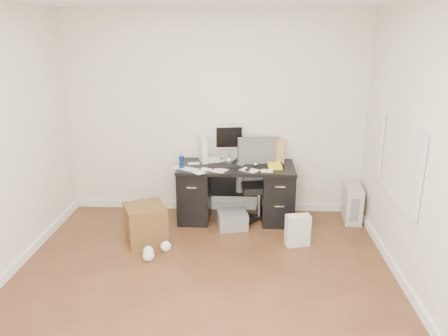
# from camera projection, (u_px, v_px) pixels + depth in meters

# --- Properties ---
(ground) EXTENTS (4.00, 4.00, 0.00)m
(ground) POSITION_uv_depth(u_px,v_px,m) (201.00, 287.00, 4.31)
(ground) COLOR #472916
(ground) RESTS_ON ground
(room_shell) EXTENTS (4.02, 4.02, 2.71)m
(room_shell) POSITION_uv_depth(u_px,v_px,m) (202.00, 121.00, 3.84)
(room_shell) COLOR silver
(room_shell) RESTS_ON ground
(desk) EXTENTS (1.50, 0.70, 0.75)m
(desk) POSITION_uv_depth(u_px,v_px,m) (236.00, 191.00, 5.75)
(desk) COLOR black
(desk) RESTS_ON ground
(loose_papers) EXTENTS (1.10, 0.60, 0.00)m
(loose_papers) POSITION_uv_depth(u_px,v_px,m) (221.00, 166.00, 5.60)
(loose_papers) COLOR white
(loose_papers) RESTS_ON desk
(lcd_monitor) EXTENTS (0.41, 0.27, 0.49)m
(lcd_monitor) POSITION_uv_depth(u_px,v_px,m) (229.00, 143.00, 5.80)
(lcd_monitor) COLOR silver
(lcd_monitor) RESTS_ON desk
(keyboard) EXTENTS (0.39, 0.14, 0.02)m
(keyboard) POSITION_uv_depth(u_px,v_px,m) (222.00, 166.00, 5.58)
(keyboard) COLOR black
(keyboard) RESTS_ON desk
(computer_mouse) EXTENTS (0.07, 0.07, 0.05)m
(computer_mouse) POSITION_uv_depth(u_px,v_px,m) (256.00, 164.00, 5.61)
(computer_mouse) COLOR silver
(computer_mouse) RESTS_ON desk
(travel_mug) EXTENTS (0.09, 0.09, 0.16)m
(travel_mug) POSITION_uv_depth(u_px,v_px,m) (182.00, 162.00, 5.53)
(travel_mug) COLOR navy
(travel_mug) RESTS_ON desk
(white_binder) EXTENTS (0.21, 0.31, 0.33)m
(white_binder) POSITION_uv_depth(u_px,v_px,m) (203.00, 149.00, 5.79)
(white_binder) COLOR silver
(white_binder) RESTS_ON desk
(magazine_file) EXTENTS (0.20, 0.30, 0.32)m
(magazine_file) POSITION_uv_depth(u_px,v_px,m) (278.00, 150.00, 5.77)
(magazine_file) COLOR #AD7C54
(magazine_file) RESTS_ON desk
(pen_cup) EXTENTS (0.10, 0.10, 0.21)m
(pen_cup) POSITION_uv_depth(u_px,v_px,m) (252.00, 153.00, 5.83)
(pen_cup) COLOR #553418
(pen_cup) RESTS_ON desk
(yellow_book) EXTENTS (0.19, 0.24, 0.04)m
(yellow_book) POSITION_uv_depth(u_px,v_px,m) (275.00, 166.00, 5.58)
(yellow_book) COLOR yellow
(yellow_book) RESTS_ON desk
(paper_remote) EXTENTS (0.29, 0.27, 0.02)m
(paper_remote) POSITION_uv_depth(u_px,v_px,m) (249.00, 169.00, 5.46)
(paper_remote) COLOR white
(paper_remote) RESTS_ON desk
(office_chair) EXTENTS (0.70, 0.70, 1.08)m
(office_chair) POSITION_uv_depth(u_px,v_px,m) (260.00, 181.00, 5.69)
(office_chair) COLOR #505250
(office_chair) RESTS_ON ground
(pc_tower) EXTENTS (0.25, 0.49, 0.48)m
(pc_tower) POSITION_uv_depth(u_px,v_px,m) (352.00, 203.00, 5.78)
(pc_tower) COLOR #ADAA9C
(pc_tower) RESTS_ON ground
(shopping_bag) EXTENTS (0.31, 0.26, 0.38)m
(shopping_bag) POSITION_uv_depth(u_px,v_px,m) (298.00, 230.00, 5.10)
(shopping_bag) COLOR silver
(shopping_bag) RESTS_ON ground
(wicker_basket) EXTENTS (0.59, 0.59, 0.45)m
(wicker_basket) POSITION_uv_depth(u_px,v_px,m) (146.00, 223.00, 5.20)
(wicker_basket) COLOR #4C3517
(wicker_basket) RESTS_ON ground
(desk_printer) EXTENTS (0.42, 0.37, 0.22)m
(desk_printer) POSITION_uv_depth(u_px,v_px,m) (232.00, 220.00, 5.58)
(desk_printer) COLOR slate
(desk_printer) RESTS_ON ground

